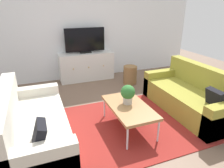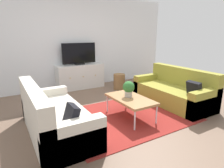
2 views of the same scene
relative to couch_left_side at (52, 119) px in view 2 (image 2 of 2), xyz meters
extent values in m
plane|color=brown|center=(1.44, 0.10, -0.27)|extent=(10.00, 10.00, 0.00)
cube|color=white|center=(1.44, 2.65, 1.08)|extent=(6.40, 0.12, 2.70)
cube|color=maroon|center=(1.44, -0.05, -0.27)|extent=(2.50, 1.90, 0.01)
cube|color=beige|center=(0.09, 0.00, -0.07)|extent=(0.86, 1.87, 0.40)
cube|color=beige|center=(-0.24, 0.00, 0.14)|extent=(0.20, 1.87, 0.83)
cube|color=beige|center=(0.09, 0.85, 0.00)|extent=(0.86, 0.18, 0.55)
cube|color=beige|center=(0.09, -0.84, 0.00)|extent=(0.86, 0.18, 0.55)
cube|color=black|center=(0.14, -0.60, 0.25)|extent=(0.19, 0.30, 0.32)
cube|color=olive|center=(2.79, 0.00, -0.07)|extent=(0.86, 1.87, 0.40)
cube|color=olive|center=(3.12, 0.00, 0.14)|extent=(0.20, 1.87, 0.83)
cube|color=olive|center=(2.79, 0.85, 0.00)|extent=(0.86, 0.18, 0.55)
cube|color=olive|center=(2.79, -0.84, 0.00)|extent=(0.86, 0.18, 0.55)
cube|color=black|center=(2.74, -0.60, 0.25)|extent=(0.17, 0.30, 0.31)
cube|color=#A37547|center=(1.48, -0.13, 0.11)|extent=(0.57, 1.03, 0.04)
cylinder|color=silver|center=(1.24, -0.61, -0.09)|extent=(0.03, 0.03, 0.37)
cylinder|color=silver|center=(1.73, -0.61, -0.09)|extent=(0.03, 0.03, 0.37)
cylinder|color=silver|center=(1.24, 0.35, -0.09)|extent=(0.03, 0.03, 0.37)
cylinder|color=silver|center=(1.73, 0.35, -0.09)|extent=(0.03, 0.03, 0.37)
cylinder|color=#B7B2A8|center=(1.50, -0.05, 0.19)|extent=(0.15, 0.15, 0.11)
sphere|color=#2D6B2D|center=(1.50, -0.05, 0.33)|extent=(0.23, 0.23, 0.23)
cube|color=silver|center=(1.44, 2.37, 0.09)|extent=(1.41, 0.44, 0.72)
sphere|color=#B79338|center=(1.05, 2.14, 0.12)|extent=(0.03, 0.03, 0.03)
sphere|color=#B79338|center=(1.44, 2.14, 0.12)|extent=(0.03, 0.03, 0.03)
sphere|color=#B79338|center=(1.84, 2.14, 0.12)|extent=(0.03, 0.03, 0.03)
cube|color=black|center=(1.44, 2.39, 0.47)|extent=(0.28, 0.16, 0.04)
cube|color=black|center=(1.44, 2.39, 0.78)|extent=(1.02, 0.04, 0.59)
cylinder|color=olive|center=(2.39, 1.68, -0.05)|extent=(0.34, 0.34, 0.45)
camera|label=1|loc=(0.23, -2.65, 1.62)|focal=32.20mm
camera|label=2|loc=(-0.62, -2.99, 1.35)|focal=30.87mm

